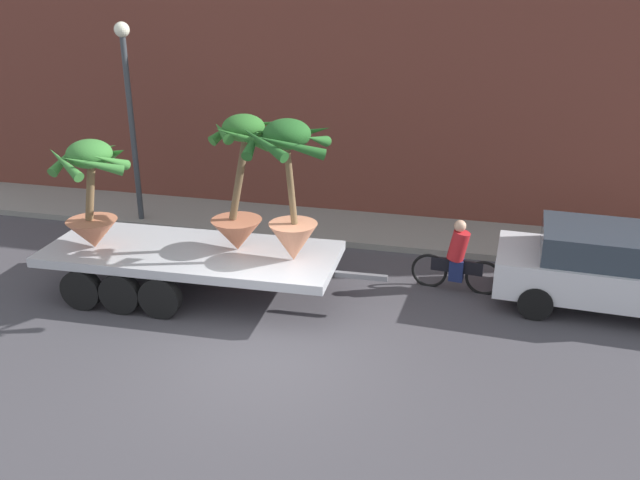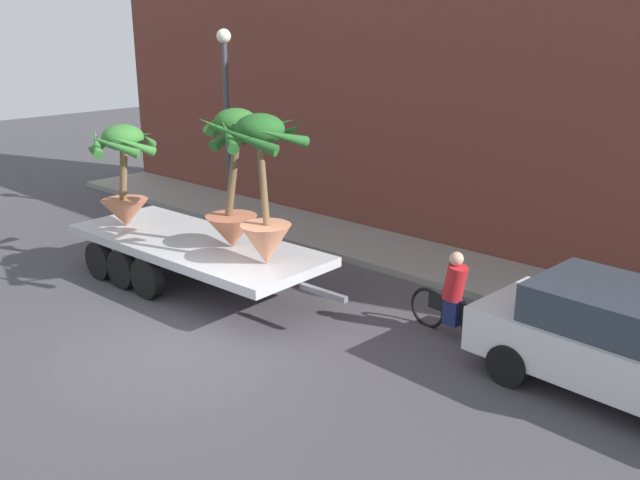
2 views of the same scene
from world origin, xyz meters
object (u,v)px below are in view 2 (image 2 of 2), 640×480
flatbed_trailer (187,248)px  potted_palm_middle (234,184)px  cyclist (454,299)px  potted_palm_rear (124,174)px  parked_car (634,345)px  street_lamp (226,101)px  potted_palm_front (262,186)px

flatbed_trailer → potted_palm_middle: (1.27, 0.23, 1.48)m
cyclist → flatbed_trailer: bearing=-164.3°
potted_palm_rear → parked_car: (9.85, 1.77, -1.28)m
potted_palm_middle → street_lamp: 5.22m
potted_palm_front → cyclist: bearing=26.5°
potted_palm_middle → cyclist: potted_palm_middle is taller
street_lamp → cyclist: bearing=-13.6°
potted_palm_middle → cyclist: bearing=17.3°
potted_palm_rear → potted_palm_front: (3.86, 0.33, 0.29)m
potted_palm_middle → cyclist: 4.56m
flatbed_trailer → street_lamp: (-2.71, 3.46, 2.47)m
street_lamp → parked_car: bearing=-10.5°
potted_palm_front → flatbed_trailer: bearing=179.8°
potted_palm_rear → potted_palm_front: bearing=5.0°
potted_palm_middle → street_lamp: size_ratio=0.55×
flatbed_trailer → potted_palm_rear: size_ratio=3.14×
flatbed_trailer → cyclist: 5.56m
potted_palm_rear → potted_palm_middle: size_ratio=0.81×
potted_palm_front → street_lamp: size_ratio=0.55×
potted_palm_middle → parked_car: (7.04, 1.19, -1.40)m
potted_palm_rear → street_lamp: street_lamp is taller
cyclist → potted_palm_front: bearing=-153.5°
potted_palm_front → potted_palm_rear: bearing=-175.0°
flatbed_trailer → potted_palm_rear: potted_palm_rear is taller
potted_palm_middle → street_lamp: bearing=141.0°
cyclist → parked_car: (2.96, -0.08, 0.16)m
potted_palm_middle → street_lamp: (-3.98, 3.23, 1.00)m
potted_palm_middle → street_lamp: street_lamp is taller
cyclist → street_lamp: street_lamp is taller
cyclist → potted_palm_middle: bearing=-162.7°
potted_palm_front → street_lamp: 6.17m
parked_car → potted_palm_rear: bearing=-169.8°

